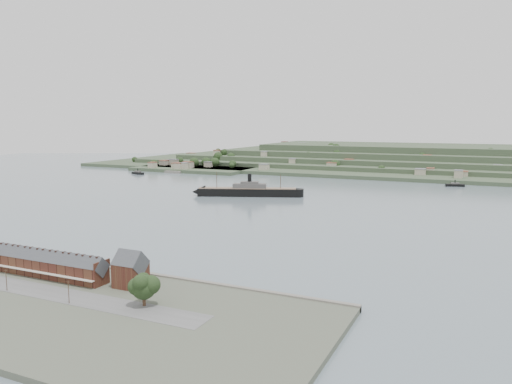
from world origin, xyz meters
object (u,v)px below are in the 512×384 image
at_px(terrace_row, 48,264).
at_px(gabled_building, 131,270).
at_px(fig_tree, 144,286).
at_px(steamship, 245,191).

relative_size(terrace_row, gabled_building, 3.95).
height_order(terrace_row, fig_tree, fig_tree).
relative_size(steamship, fig_tree, 8.01).
bearing_deg(fig_tree, gabled_building, 139.80).
height_order(terrace_row, steamship, steamship).
bearing_deg(gabled_building, fig_tree, -40.20).
bearing_deg(gabled_building, steamship, 106.19).
bearing_deg(fig_tree, steamship, 108.90).
bearing_deg(terrace_row, steamship, 97.27).
height_order(terrace_row, gabled_building, gabled_building).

